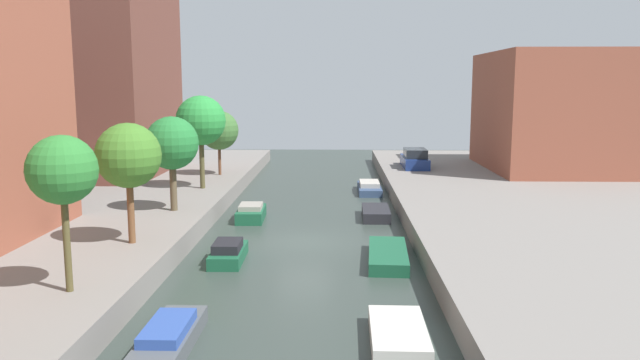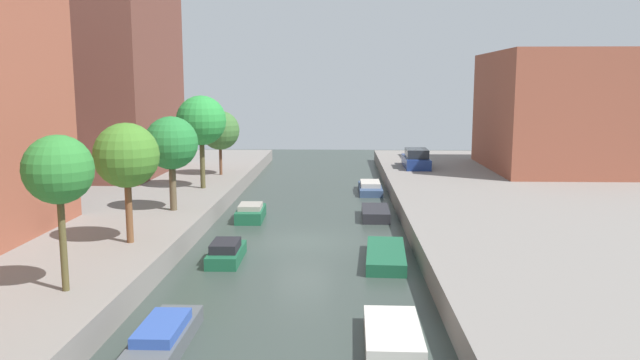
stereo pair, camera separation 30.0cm
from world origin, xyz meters
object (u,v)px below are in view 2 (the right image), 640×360
(street_tree_4, at_px, (201,121))
(moored_boat_right_1, at_px, (393,335))
(moored_boat_right_2, at_px, (386,256))
(moored_boat_right_4, at_px, (370,188))
(parked_car, at_px, (416,160))
(moored_boat_left_1, at_px, (163,338))
(moored_boat_left_3, at_px, (251,213))
(street_tree_1, at_px, (58,171))
(moored_boat_right_3, at_px, (375,213))
(street_tree_3, at_px, (171,144))
(low_block_right, at_px, (558,111))
(apartment_tower_far, at_px, (90,21))
(street_tree_2, at_px, (126,156))
(street_tree_5, at_px, (220,130))
(moored_boat_left_2, at_px, (226,253))

(street_tree_4, bearing_deg, moored_boat_right_1, -64.12)
(moored_boat_right_2, bearing_deg, moored_boat_right_4, 89.65)
(parked_car, relative_size, moored_boat_right_2, 1.03)
(moored_boat_left_1, height_order, moored_boat_left_3, moored_boat_left_3)
(street_tree_1, relative_size, moored_boat_right_2, 1.05)
(street_tree_1, distance_m, moored_boat_right_3, 19.29)
(street_tree_1, relative_size, street_tree_3, 1.02)
(moored_boat_left_1, bearing_deg, street_tree_3, 103.89)
(low_block_right, relative_size, moored_boat_left_1, 2.95)
(apartment_tower_far, distance_m, street_tree_2, 23.22)
(moored_boat_left_3, xyz_separation_m, moored_boat_right_2, (6.85, -7.92, -0.13))
(street_tree_1, relative_size, street_tree_4, 0.85)
(street_tree_3, relative_size, street_tree_5, 1.05)
(moored_boat_left_1, relative_size, moored_boat_right_3, 1.29)
(low_block_right, height_order, parked_car, low_block_right)
(moored_boat_right_1, xyz_separation_m, moored_boat_right_2, (0.39, 8.39, -0.00))
(apartment_tower_far, height_order, low_block_right, apartment_tower_far)
(parked_car, relative_size, moored_boat_left_1, 1.11)
(street_tree_3, relative_size, street_tree_4, 0.84)
(moored_boat_left_2, xyz_separation_m, moored_boat_left_3, (-0.15, 8.11, 0.01))
(apartment_tower_far, relative_size, street_tree_4, 3.79)
(low_block_right, bearing_deg, street_tree_3, -146.45)
(moored_boat_right_1, bearing_deg, moored_boat_left_2, 127.64)
(parked_car, distance_m, moored_boat_right_3, 14.63)
(moored_boat_right_1, bearing_deg, moored_boat_right_2, 87.36)
(street_tree_2, height_order, moored_boat_right_2, street_tree_2)
(low_block_right, bearing_deg, parked_car, 176.61)
(moored_boat_right_1, bearing_deg, street_tree_3, 125.88)
(street_tree_4, relative_size, moored_boat_right_2, 1.22)
(street_tree_2, distance_m, moored_boat_right_1, 13.18)
(street_tree_4, xyz_separation_m, moored_boat_left_3, (3.61, -4.46, -4.77))
(low_block_right, distance_m, street_tree_3, 29.75)
(street_tree_1, bearing_deg, street_tree_2, 90.00)
(street_tree_1, bearing_deg, moored_boat_left_2, 61.21)
(street_tree_3, height_order, moored_boat_left_2, street_tree_3)
(street_tree_4, height_order, moored_boat_left_1, street_tree_4)
(low_block_right, distance_m, street_tree_5, 25.10)
(moored_boat_left_3, bearing_deg, apartment_tower_far, 139.19)
(street_tree_4, xyz_separation_m, moored_boat_right_4, (10.56, 4.56, -4.84))
(street_tree_2, relative_size, moored_boat_right_1, 1.42)
(street_tree_4, relative_size, moored_boat_left_1, 1.32)
(apartment_tower_far, xyz_separation_m, street_tree_5, (9.22, -0.85, -7.64))
(moored_boat_left_2, height_order, moored_boat_right_3, moored_boat_left_2)
(moored_boat_right_2, bearing_deg, street_tree_2, -174.33)
(moored_boat_left_3, distance_m, moored_boat_right_4, 11.39)
(moored_boat_right_2, relative_size, moored_boat_right_4, 1.06)
(moored_boat_right_3, bearing_deg, street_tree_5, 137.47)
(street_tree_1, bearing_deg, moored_boat_right_1, -7.73)
(apartment_tower_far, xyz_separation_m, moored_boat_left_2, (12.98, -19.19, -11.42))
(street_tree_5, xyz_separation_m, moored_boat_right_1, (10.07, -26.54, -3.90))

